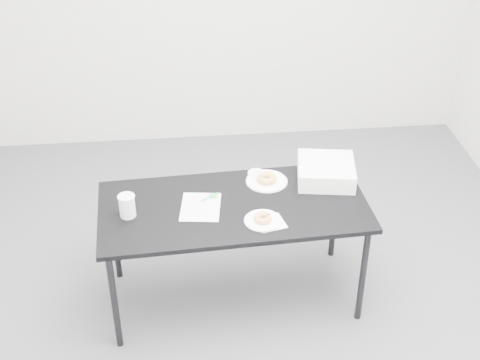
{
  "coord_description": "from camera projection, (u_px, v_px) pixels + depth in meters",
  "views": [
    {
      "loc": [
        -0.33,
        -3.0,
        2.82
      ],
      "look_at": [
        -0.03,
        0.02,
        0.83
      ],
      "focal_mm": 50.0,
      "sensor_mm": 36.0,
      "label": 1
    }
  ],
  "objects": [
    {
      "name": "bakery_box",
      "position": [
        326.0,
        171.0,
        3.88
      ],
      "size": [
        0.37,
        0.37,
        0.11
      ],
      "primitive_type": "cube",
      "rotation": [
        0.0,
        0.0,
        -0.15
      ],
      "color": "white",
      "rests_on": "table"
    },
    {
      "name": "donut_near",
      "position": [
        263.0,
        218.0,
        3.55
      ],
      "size": [
        0.1,
        0.1,
        0.03
      ],
      "primitive_type": "torus",
      "rotation": [
        0.0,
        0.0,
        0.1
      ],
      "color": "#C6843E",
      "rests_on": "plate_near"
    },
    {
      "name": "napkin",
      "position": [
        271.0,
        223.0,
        3.55
      ],
      "size": [
        0.17,
        0.17,
        0.0
      ],
      "primitive_type": "cube",
      "rotation": [
        0.0,
        0.0,
        0.24
      ],
      "color": "white",
      "rests_on": "table"
    },
    {
      "name": "cup_lid",
      "position": [
        256.0,
        173.0,
        3.95
      ],
      "size": [
        0.1,
        0.1,
        0.01
      ],
      "primitive_type": "cylinder",
      "color": "white",
      "rests_on": "table"
    },
    {
      "name": "scorecard",
      "position": [
        201.0,
        207.0,
        3.68
      ],
      "size": [
        0.25,
        0.3,
        0.0
      ],
      "primitive_type": "cube",
      "rotation": [
        0.0,
        0.0,
        -0.13
      ],
      "color": "white",
      "rests_on": "table"
    },
    {
      "name": "coffee_cup",
      "position": [
        127.0,
        206.0,
        3.57
      ],
      "size": [
        0.09,
        0.09,
        0.13
      ],
      "primitive_type": "cylinder",
      "color": "white",
      "rests_on": "table"
    },
    {
      "name": "plate_near",
      "position": [
        263.0,
        221.0,
        3.56
      ],
      "size": [
        0.2,
        0.2,
        0.01
      ],
      "primitive_type": "cylinder",
      "color": "white",
      "rests_on": "napkin"
    },
    {
      "name": "floor",
      "position": [
        245.0,
        296.0,
        4.06
      ],
      "size": [
        4.0,
        4.0,
        0.0
      ],
      "primitive_type": "plane",
      "color": "#4D4D52",
      "rests_on": "ground"
    },
    {
      "name": "donut_far",
      "position": [
        267.0,
        178.0,
        3.87
      ],
      "size": [
        0.13,
        0.13,
        0.04
      ],
      "primitive_type": "torus",
      "rotation": [
        0.0,
        0.0,
        -0.15
      ],
      "color": "#C6843E",
      "rests_on": "plate_far"
    },
    {
      "name": "logo_patch",
      "position": [
        213.0,
        196.0,
        3.76
      ],
      "size": [
        0.05,
        0.05,
        0.0
      ],
      "primitive_type": "cube",
      "rotation": [
        0.0,
        0.0,
        -0.13
      ],
      "color": "green",
      "rests_on": "scorecard"
    },
    {
      "name": "table",
      "position": [
        234.0,
        212.0,
        3.72
      ],
      "size": [
        1.52,
        0.78,
        0.68
      ],
      "rotation": [
        0.0,
        0.0,
        0.05
      ],
      "color": "black",
      "rests_on": "floor"
    },
    {
      "name": "plate_far",
      "position": [
        267.0,
        181.0,
        3.89
      ],
      "size": [
        0.24,
        0.24,
        0.01
      ],
      "primitive_type": "cylinder",
      "color": "white",
      "rests_on": "table"
    },
    {
      "name": "pen",
      "position": [
        210.0,
        197.0,
        3.75
      ],
      "size": [
        0.11,
        0.08,
        0.01
      ],
      "primitive_type": "cylinder",
      "rotation": [
        0.0,
        1.57,
        0.62
      ],
      "color": "#0E9B8E",
      "rests_on": "scorecard"
    }
  ]
}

